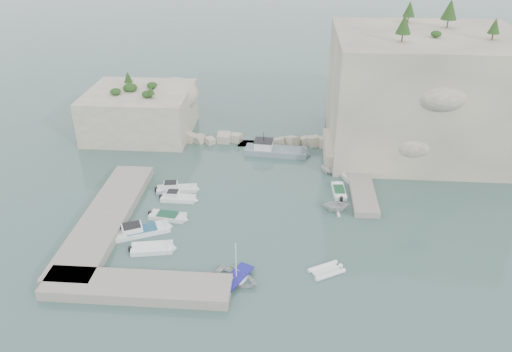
# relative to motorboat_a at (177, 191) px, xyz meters

# --- Properties ---
(ground) EXTENTS (400.00, 400.00, 0.00)m
(ground) POSITION_rel_motorboat_a_xyz_m (10.32, -6.72, 0.00)
(ground) COLOR #406059
(ground) RESTS_ON ground
(cliff_east) EXTENTS (26.00, 22.00, 17.00)m
(cliff_east) POSITION_rel_motorboat_a_xyz_m (33.32, 16.28, 8.50)
(cliff_east) COLOR beige
(cliff_east) RESTS_ON ground
(cliff_terrace) EXTENTS (8.00, 10.00, 2.50)m
(cliff_terrace) POSITION_rel_motorboat_a_xyz_m (23.32, 11.28, 1.25)
(cliff_terrace) COLOR beige
(cliff_terrace) RESTS_ON ground
(outcrop_west) EXTENTS (16.00, 14.00, 7.00)m
(outcrop_west) POSITION_rel_motorboat_a_xyz_m (-9.68, 18.28, 3.50)
(outcrop_west) COLOR beige
(outcrop_west) RESTS_ON ground
(quay_west) EXTENTS (5.00, 24.00, 1.10)m
(quay_west) POSITION_rel_motorboat_a_xyz_m (-6.68, -7.72, 0.55)
(quay_west) COLOR #9E9689
(quay_west) RESTS_ON ground
(quay_south) EXTENTS (18.00, 4.00, 1.10)m
(quay_south) POSITION_rel_motorboat_a_xyz_m (0.32, -19.22, 0.55)
(quay_south) COLOR #9E9689
(quay_south) RESTS_ON ground
(ledge_east) EXTENTS (3.00, 16.00, 0.80)m
(ledge_east) POSITION_rel_motorboat_a_xyz_m (23.82, 3.28, 0.40)
(ledge_east) COLOR #9E9689
(ledge_east) RESTS_ON ground
(breakwater) EXTENTS (28.00, 3.00, 1.40)m
(breakwater) POSITION_rel_motorboat_a_xyz_m (9.32, 15.28, 0.70)
(breakwater) COLOR beige
(breakwater) RESTS_ON ground
(motorboat_a) EXTENTS (5.81, 2.55, 1.40)m
(motorboat_a) POSITION_rel_motorboat_a_xyz_m (0.00, 0.00, 0.00)
(motorboat_a) COLOR silver
(motorboat_a) RESTS_ON ground
(motorboat_b) EXTENTS (4.70, 1.61, 1.40)m
(motorboat_b) POSITION_rel_motorboat_a_xyz_m (0.68, -2.32, 0.00)
(motorboat_b) COLOR white
(motorboat_b) RESTS_ON ground
(motorboat_c) EXTENTS (4.89, 2.34, 0.70)m
(motorboat_c) POSITION_rel_motorboat_a_xyz_m (0.30, -6.44, 0.00)
(motorboat_c) COLOR white
(motorboat_c) RESTS_ON ground
(motorboat_d) EXTENTS (7.16, 4.81, 1.40)m
(motorboat_d) POSITION_rel_motorboat_a_xyz_m (-1.98, -9.67, 0.00)
(motorboat_d) COLOR white
(motorboat_d) RESTS_ON ground
(motorboat_e) EXTENTS (5.11, 2.82, 0.70)m
(motorboat_e) POSITION_rel_motorboat_a_xyz_m (0.07, -12.73, 0.00)
(motorboat_e) COLOR white
(motorboat_e) RESTS_ON ground
(rowboat) EXTENTS (5.80, 5.19, 0.99)m
(rowboat) POSITION_rel_motorboat_a_xyz_m (9.62, -16.91, 0.00)
(rowboat) COLOR white
(rowboat) RESTS_ON ground
(inflatable_dinghy) EXTENTS (4.15, 3.43, 0.44)m
(inflatable_dinghy) POSITION_rel_motorboat_a_xyz_m (18.52, -14.91, 0.00)
(inflatable_dinghy) COLOR white
(inflatable_dinghy) RESTS_ON ground
(tender_east_a) EXTENTS (3.79, 3.35, 1.86)m
(tender_east_a) POSITION_rel_motorboat_a_xyz_m (20.17, -3.16, 0.00)
(tender_east_a) COLOR silver
(tender_east_a) RESTS_ON ground
(tender_east_b) EXTENTS (1.80, 4.55, 0.70)m
(tender_east_b) POSITION_rel_motorboat_a_xyz_m (20.88, 1.04, 0.00)
(tender_east_b) COLOR white
(tender_east_b) RESTS_ON ground
(tender_east_c) EXTENTS (3.73, 5.68, 0.70)m
(tender_east_c) POSITION_rel_motorboat_a_xyz_m (22.31, 5.64, 0.00)
(tender_east_c) COLOR silver
(tender_east_c) RESTS_ON ground
(tender_east_d) EXTENTS (4.03, 1.68, 1.53)m
(tender_east_d) POSITION_rel_motorboat_a_xyz_m (20.74, 6.29, 0.00)
(tender_east_d) COLOR white
(tender_east_d) RESTS_ON ground
(work_boat) EXTENTS (10.22, 3.75, 2.20)m
(work_boat) POSITION_rel_motorboat_a_xyz_m (12.30, 11.90, 0.00)
(work_boat) COLOR slate
(work_boat) RESTS_ON ground
(rowboat_mast) EXTENTS (0.10, 0.10, 4.20)m
(rowboat_mast) POSITION_rel_motorboat_a_xyz_m (9.62, -16.91, 2.59)
(rowboat_mast) COLOR white
(rowboat_mast) RESTS_ON rowboat
(vegetation) EXTENTS (53.48, 13.88, 13.40)m
(vegetation) POSITION_rel_motorboat_a_xyz_m (28.15, 17.69, 17.93)
(vegetation) COLOR #1E4219
(vegetation) RESTS_ON ground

